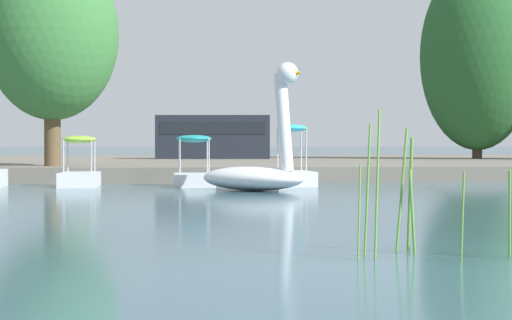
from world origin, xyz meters
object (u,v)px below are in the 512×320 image
Objects in this scene: swan_boat at (257,167)px; parked_van at (213,135)px; tree_broadleaf_behind_dock at (52,35)px; tree_willow_near_path at (478,56)px; pedal_boat_lime at (79,170)px; pedal_boat_cyan at (292,171)px; pedal_boat_teal at (194,169)px.

parked_van is (0.07, 18.89, 0.91)m from swan_boat.
tree_broadleaf_behind_dock is 1.29× the size of parked_van.
parked_van is (-11.37, 1.53, -3.44)m from tree_willow_near_path.
swan_boat reaches higher than pedal_boat_lime.
pedal_boat_lime is at bearing -105.29° from parked_van.
pedal_boat_lime is (-5.59, 0.04, 0.02)m from pedal_boat_cyan.
swan_boat is 0.46× the size of tree_broadleaf_behind_dock.
pedal_boat_cyan reaches higher than pedal_boat_teal.
tree_broadleaf_behind_dock is at bearing 130.49° from swan_boat.
pedal_boat_lime is 17.00m from parked_van.
pedal_boat_cyan is 1.03× the size of pedal_boat_lime.
tree_broadleaf_behind_dock is (-16.95, -10.90, -0.52)m from tree_willow_near_path.
pedal_boat_teal is at bearing -130.95° from tree_willow_near_path.
parked_van reaches higher than pedal_boat_lime.
pedal_boat_teal reaches higher than pedal_boat_lime.
pedal_boat_cyan is at bearing -86.09° from parked_van.
pedal_boat_cyan is 18.61m from tree_willow_near_path.
parked_van is (1.49, 16.35, 1.03)m from pedal_boat_teal.
tree_willow_near_path is 20.16m from tree_broadleaf_behind_dock.
pedal_boat_lime is (-2.99, -0.02, -0.02)m from pedal_boat_teal.
pedal_boat_teal is at bearing 0.34° from pedal_boat_lime.
parked_van is at bearing 89.79° from swan_boat.
swan_boat reaches higher than parked_van.
tree_broadleaf_behind_dock is (-1.11, 3.94, 3.97)m from pedal_boat_lime.
pedal_boat_lime is at bearing -179.66° from pedal_boat_teal.
tree_willow_near_path is (10.25, 14.87, 4.51)m from pedal_boat_cyan.
swan_boat is 18.91m from parked_van.
pedal_boat_teal is at bearing -95.20° from parked_van.
swan_boat is 1.56× the size of pedal_boat_teal.
tree_willow_near_path is at bearing 56.62° from swan_boat.
pedal_boat_lime is at bearing -74.24° from tree_broadleaf_behind_dock.
tree_broadleaf_behind_dock reaches higher than parked_van.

